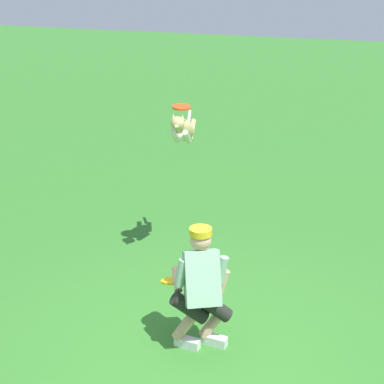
# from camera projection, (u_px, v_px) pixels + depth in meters

# --- Properties ---
(ground_plane) EXTENTS (60.00, 60.00, 0.00)m
(ground_plane) POSITION_uv_depth(u_px,v_px,m) (199.00, 367.00, 5.61)
(ground_plane) COLOR #327529
(person) EXTENTS (0.71, 0.54, 1.29)m
(person) POSITION_uv_depth(u_px,v_px,m) (201.00, 286.00, 5.69)
(person) COLOR silver
(person) RESTS_ON ground_plane
(dog) EXTENTS (0.40, 0.99, 0.55)m
(dog) POSITION_uv_depth(u_px,v_px,m) (183.00, 130.00, 7.37)
(dog) COLOR tan
(frisbee_flying) EXTENTS (0.32, 0.32, 0.05)m
(frisbee_flying) POSITION_uv_depth(u_px,v_px,m) (181.00, 107.00, 7.11)
(frisbee_flying) COLOR #E54916
(frisbee_held) EXTENTS (0.30, 0.30, 0.11)m
(frisbee_held) POSITION_uv_depth(u_px,v_px,m) (174.00, 280.00, 5.97)
(frisbee_held) COLOR yellow
(frisbee_held) RESTS_ON person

